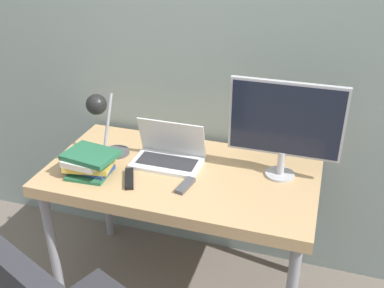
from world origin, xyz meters
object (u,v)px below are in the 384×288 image
object	(u,v)px
monitor	(285,123)
desk_lamp	(102,118)
book_stack	(89,163)
laptop	(169,154)

from	to	relation	value
monitor	desk_lamp	distance (m)	0.87
desk_lamp	book_stack	xyz separation A→B (m)	(-0.03, -0.11, -0.20)
monitor	book_stack	distance (m)	0.95
laptop	desk_lamp	size ratio (longest dim) A/B	0.89
monitor	desk_lamp	size ratio (longest dim) A/B	1.35
laptop	desk_lamp	distance (m)	0.38
book_stack	monitor	bearing A→B (deg)	16.80
laptop	monitor	size ratio (longest dim) A/B	0.66
laptop	book_stack	size ratio (longest dim) A/B	1.23
monitor	desk_lamp	bearing A→B (deg)	-169.50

